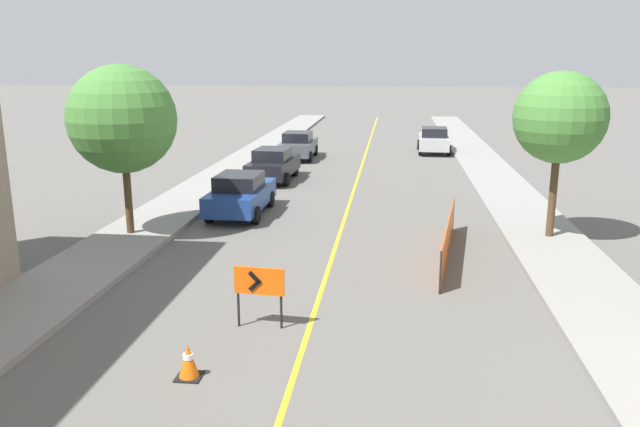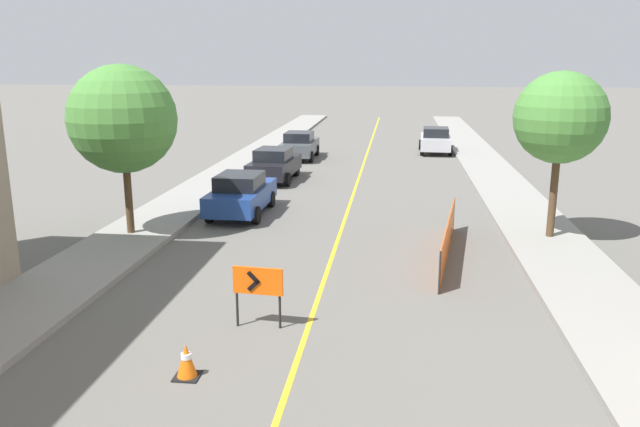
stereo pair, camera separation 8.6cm
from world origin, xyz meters
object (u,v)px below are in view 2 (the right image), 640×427
object	(u,v)px
traffic_cone_fifth	(186,361)
street_tree_left_near	(123,119)
arrow_barricade_primary	(258,284)
parked_car_curb_mid	(274,164)
parked_car_curb_far	(300,145)
parked_car_opposite_side	(435,140)
street_tree_right_near	(560,118)
parked_car_curb_near	(241,194)

from	to	relation	value
traffic_cone_fifth	street_tree_left_near	world-z (taller)	street_tree_left_near
traffic_cone_fifth	street_tree_left_near	size ratio (longest dim) A/B	0.12
arrow_barricade_primary	parked_car_curb_mid	distance (m)	17.05
arrow_barricade_primary	parked_car_curb_far	size ratio (longest dim) A/B	0.32
parked_car_curb_mid	parked_car_opposite_side	world-z (taller)	same
arrow_barricade_primary	parked_car_curb_far	world-z (taller)	parked_car_curb_far
traffic_cone_fifth	street_tree_right_near	size ratio (longest dim) A/B	0.13
arrow_barricade_primary	street_tree_right_near	xyz separation A→B (m)	(7.87, 7.70, 2.95)
parked_car_curb_far	street_tree_left_near	world-z (taller)	street_tree_left_near
street_tree_right_near	parked_car_curb_mid	bearing A→B (deg)	139.94
parked_car_opposite_side	street_tree_left_near	size ratio (longest dim) A/B	0.81
traffic_cone_fifth	parked_car_opposite_side	distance (m)	30.21
parked_car_curb_mid	parked_car_opposite_side	size ratio (longest dim) A/B	1.00
traffic_cone_fifth	parked_car_curb_mid	bearing A→B (deg)	96.27
parked_car_curb_near	street_tree_left_near	bearing A→B (deg)	-128.59
street_tree_left_near	street_tree_right_near	size ratio (longest dim) A/B	1.04
parked_car_curb_mid	parked_car_opposite_side	distance (m)	13.30
parked_car_curb_mid	parked_car_opposite_side	xyz separation A→B (m)	(8.23, 10.45, 0.00)
arrow_barricade_primary	parked_car_curb_far	xyz separation A→B (m)	(-2.79, 23.78, -0.20)
arrow_barricade_primary	parked_car_opposite_side	distance (m)	27.75
parked_car_curb_mid	street_tree_right_near	distance (m)	14.47
parked_car_curb_near	parked_car_opposite_side	size ratio (longest dim) A/B	0.99
street_tree_left_near	traffic_cone_fifth	bearing A→B (deg)	-60.98
arrow_barricade_primary	street_tree_left_near	world-z (taller)	street_tree_left_near
parked_car_opposite_side	parked_car_curb_near	bearing A→B (deg)	-113.04
parked_car_curb_near	parked_car_curb_mid	bearing A→B (deg)	91.74
traffic_cone_fifth	street_tree_right_near	distance (m)	13.77
parked_car_opposite_side	street_tree_right_near	world-z (taller)	street_tree_right_near
parked_car_curb_near	parked_car_curb_mid	xyz separation A→B (m)	(-0.08, 6.86, 0.00)
street_tree_left_near	street_tree_right_near	world-z (taller)	street_tree_left_near
traffic_cone_fifth	parked_car_curb_far	xyz separation A→B (m)	(-1.96, 26.12, 0.47)
traffic_cone_fifth	parked_car_opposite_side	size ratio (longest dim) A/B	0.15
parked_car_curb_near	parked_car_curb_mid	distance (m)	6.86
street_tree_left_near	parked_car_curb_mid	bearing A→B (deg)	74.88
parked_car_curb_far	street_tree_left_near	xyz separation A→B (m)	(-2.93, -17.31, 3.07)
traffic_cone_fifth	street_tree_left_near	bearing A→B (deg)	119.02
parked_car_curb_near	parked_car_curb_far	bearing A→B (deg)	90.81
parked_car_curb_mid	street_tree_left_near	size ratio (longest dim) A/B	0.81
arrow_barricade_primary	parked_car_opposite_side	size ratio (longest dim) A/B	0.31
parked_car_curb_far	traffic_cone_fifth	bearing A→B (deg)	-85.37
traffic_cone_fifth	parked_car_curb_mid	world-z (taller)	parked_car_curb_mid
parked_car_curb_mid	parked_car_curb_far	bearing A→B (deg)	91.70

